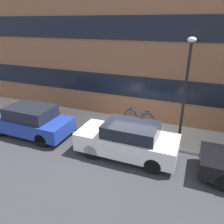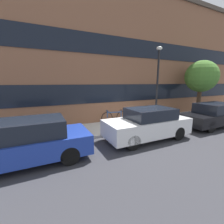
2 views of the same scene
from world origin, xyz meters
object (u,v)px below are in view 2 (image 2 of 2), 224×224
(fire_hydrant, at_px, (39,131))
(lamp_post, at_px, (158,77))
(parked_car_white, at_px, (148,124))
(bicycle, at_px, (114,116))
(street_tree, at_px, (201,77))
(parked_car_black, at_px, (213,115))
(parked_car_blue, at_px, (27,142))

(fire_hydrant, height_order, lamp_post, lamp_post)
(parked_car_white, relative_size, bicycle, 2.39)
(bicycle, relative_size, lamp_post, 0.37)
(street_tree, xyz_separation_m, lamp_post, (-4.27, -0.33, -0.11))
(fire_hydrant, bearing_deg, bicycle, 14.52)
(parked_car_black, relative_size, fire_hydrant, 5.67)
(lamp_post, bearing_deg, parked_car_white, -139.82)
(bicycle, bearing_deg, parked_car_black, 160.25)
(parked_car_white, distance_m, fire_hydrant, 4.78)
(fire_hydrant, relative_size, lamp_post, 0.17)
(fire_hydrant, relative_size, bicycle, 0.46)
(parked_car_blue, height_order, fire_hydrant, parked_car_blue)
(parked_car_black, xyz_separation_m, fire_hydrant, (-9.32, 1.68, -0.18))
(parked_car_blue, relative_size, fire_hydrant, 5.33)
(fire_hydrant, bearing_deg, lamp_post, -1.41)
(parked_car_white, distance_m, lamp_post, 3.18)
(parked_car_blue, relative_size, parked_car_white, 1.02)
(street_tree, bearing_deg, parked_car_blue, -170.35)
(parked_car_blue, xyz_separation_m, lamp_post, (6.61, 1.52, 2.14))
(bicycle, distance_m, lamp_post, 3.37)
(parked_car_black, bearing_deg, parked_car_white, 0.00)
(parked_car_black, height_order, lamp_post, lamp_post)
(parked_car_white, distance_m, street_tree, 6.74)
(parked_car_blue, distance_m, parked_car_black, 9.65)
(parked_car_blue, xyz_separation_m, bicycle, (4.50, 2.76, -0.18))
(parked_car_white, bearing_deg, fire_hydrant, -20.57)
(parked_car_blue, height_order, parked_car_white, parked_car_white)
(fire_hydrant, distance_m, lamp_post, 6.70)
(fire_hydrant, bearing_deg, parked_car_blue, -101.23)
(bicycle, bearing_deg, parked_car_white, 104.83)
(parked_car_blue, xyz_separation_m, fire_hydrant, (0.33, 1.68, -0.20))
(parked_car_blue, xyz_separation_m, street_tree, (10.89, 1.85, 2.25))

